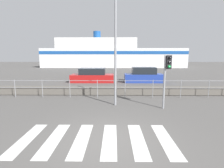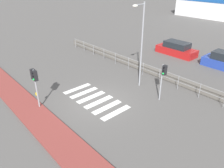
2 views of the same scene
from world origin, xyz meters
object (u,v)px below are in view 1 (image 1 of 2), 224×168
at_px(streetlamp, 116,30).
at_px(parked_car_red, 93,76).
at_px(traffic_light_far, 167,70).
at_px(parked_car_blue, 144,76).
at_px(ferry_boat, 110,55).

height_order(streetlamp, parked_car_red, streetlamp).
bearing_deg(traffic_light_far, parked_car_blue, 87.31).
relative_size(traffic_light_far, streetlamp, 0.42).
bearing_deg(streetlamp, ferry_boat, 91.74).
xyz_separation_m(streetlamp, ferry_boat, (-1.08, 35.43, -1.00)).
bearing_deg(ferry_boat, parked_car_blue, -81.21).
bearing_deg(traffic_light_far, streetlamp, 170.82).
bearing_deg(parked_car_blue, streetlamp, -108.57).
bearing_deg(streetlamp, parked_car_red, 104.55).
height_order(ferry_boat, parked_car_blue, ferry_boat).
xyz_separation_m(traffic_light_far, ferry_boat, (-3.65, 35.85, 0.96)).
bearing_deg(streetlamp, parked_car_blue, 71.43).
distance_m(traffic_light_far, parked_car_blue, 9.50).
bearing_deg(parked_car_blue, parked_car_red, 180.00).
bearing_deg(ferry_boat, streetlamp, -88.26).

